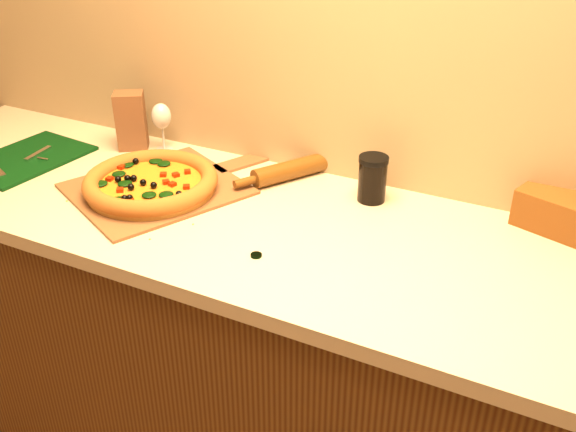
# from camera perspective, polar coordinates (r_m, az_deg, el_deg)

# --- Properties ---
(cabinet) EXTENTS (2.80, 0.65, 0.86)m
(cabinet) POSITION_cam_1_polar(r_m,az_deg,el_deg) (1.86, 2.11, -14.01)
(cabinet) COLOR #45220E
(cabinet) RESTS_ON ground
(countertop) EXTENTS (2.84, 0.68, 0.04)m
(countertop) POSITION_cam_1_polar(r_m,az_deg,el_deg) (1.59, 2.40, -2.12)
(countertop) COLOR beige
(countertop) RESTS_ON cabinet
(pizza_peel) EXTENTS (0.54, 0.62, 0.01)m
(pizza_peel) POSITION_cam_1_polar(r_m,az_deg,el_deg) (1.82, -11.13, 2.54)
(pizza_peel) COLOR brown
(pizza_peel) RESTS_ON countertop
(pizza) EXTENTS (0.36, 0.36, 0.05)m
(pizza) POSITION_cam_1_polar(r_m,az_deg,el_deg) (1.79, -12.08, 2.92)
(pizza) COLOR #B16F2C
(pizza) RESTS_ON pizza_peel
(cutting_board) EXTENTS (0.29, 0.38, 0.03)m
(cutting_board) POSITION_cam_1_polar(r_m,az_deg,el_deg) (2.12, -22.35, 4.75)
(cutting_board) COLOR black
(cutting_board) RESTS_ON countertop
(bottle_cap) EXTENTS (0.03, 0.03, 0.01)m
(bottle_cap) POSITION_cam_1_polar(r_m,az_deg,el_deg) (1.49, -2.84, -3.50)
(bottle_cap) COLOR black
(bottle_cap) RESTS_ON countertop
(rolling_pin) EXTENTS (0.23, 0.35, 0.05)m
(rolling_pin) POSITION_cam_1_polar(r_m,az_deg,el_deg) (1.84, 0.76, 4.26)
(rolling_pin) COLOR #5C360F
(rolling_pin) RESTS_ON countertop
(wine_glass) EXTENTS (0.06, 0.06, 0.15)m
(wine_glass) POSITION_cam_1_polar(r_m,az_deg,el_deg) (2.03, -11.19, 8.58)
(wine_glass) COLOR silver
(wine_glass) RESTS_ON countertop
(paper_bag) EXTENTS (0.11, 0.11, 0.18)m
(paper_bag) POSITION_cam_1_polar(r_m,az_deg,el_deg) (2.08, -13.78, 8.22)
(paper_bag) COLOR brown
(paper_bag) RESTS_ON countertop
(dark_jar) EXTENTS (0.08, 0.08, 0.13)m
(dark_jar) POSITION_cam_1_polar(r_m,az_deg,el_deg) (1.71, 7.51, 3.32)
(dark_jar) COLOR black
(dark_jar) RESTS_ON countertop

